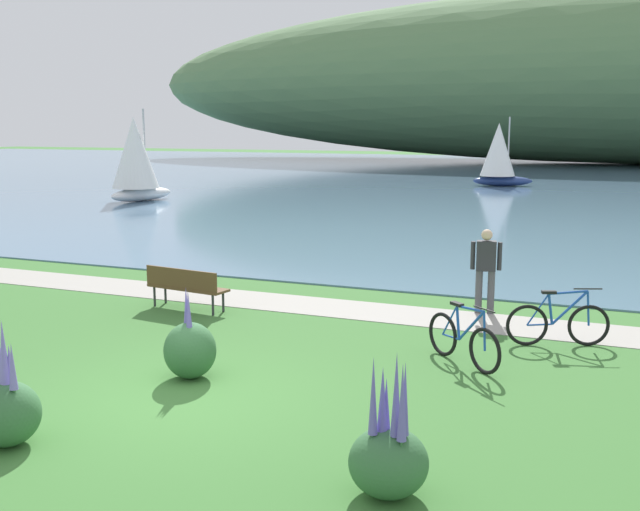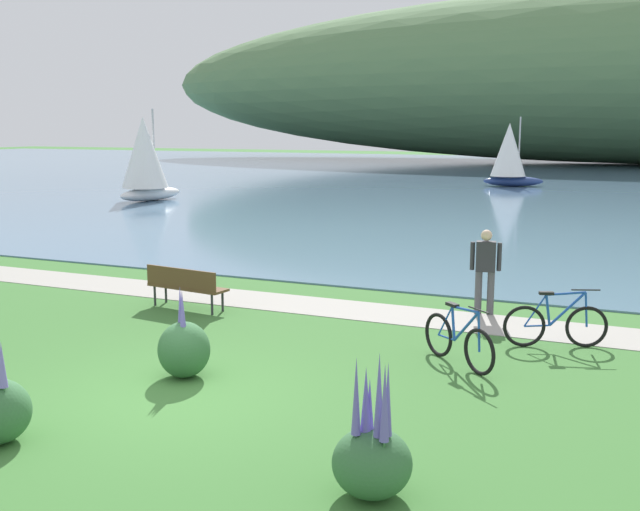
% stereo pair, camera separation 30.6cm
% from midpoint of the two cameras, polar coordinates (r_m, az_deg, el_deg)
% --- Properties ---
extents(ground_plane, '(200.00, 200.00, 0.00)m').
position_cam_midpoint_polar(ground_plane, '(10.79, -10.37, -10.53)').
color(ground_plane, '#3D7533').
extents(bay_water, '(180.00, 80.00, 0.04)m').
position_cam_midpoint_polar(bay_water, '(56.41, 17.80, 5.57)').
color(bay_water, '#5B7F9E').
rests_on(bay_water, ground).
extents(shoreline_path, '(60.00, 1.50, 0.01)m').
position_cam_midpoint_polar(shoreline_path, '(15.61, 1.35, -3.97)').
color(shoreline_path, '#A39E93').
rests_on(shoreline_path, ground).
extents(park_bench_near_camera, '(1.85, 0.71, 0.88)m').
position_cam_midpoint_polar(park_bench_near_camera, '(15.60, -9.65, -2.18)').
color(park_bench_near_camera, brown).
rests_on(park_bench_near_camera, ground).
extents(bicycle_leaning_near_bench, '(1.40, 1.18, 1.01)m').
position_cam_midpoint_polar(bicycle_leaning_near_bench, '(12.07, 11.18, -6.37)').
color(bicycle_leaning_near_bench, black).
rests_on(bicycle_leaning_near_bench, ground).
extents(bicycle_beside_path, '(1.67, 0.70, 1.01)m').
position_cam_midpoint_polar(bicycle_beside_path, '(13.45, 18.09, -4.99)').
color(bicycle_beside_path, black).
rests_on(bicycle_beside_path, ground).
extents(person_at_shoreline, '(0.60, 0.29, 1.71)m').
position_cam_midpoint_polar(person_at_shoreline, '(15.25, 13.01, -0.81)').
color(person_at_shoreline, '#4C4C51').
rests_on(person_at_shoreline, ground).
extents(echium_bush_closest_to_camera, '(0.82, 0.82, 1.56)m').
position_cam_midpoint_polar(echium_bush_closest_to_camera, '(7.87, 5.13, -15.04)').
color(echium_bush_closest_to_camera, '#386B3D').
rests_on(echium_bush_closest_to_camera, ground).
extents(echium_bush_beside_closest, '(0.78, 0.78, 1.39)m').
position_cam_midpoint_polar(echium_bush_beside_closest, '(11.45, -9.53, -6.99)').
color(echium_bush_beside_closest, '#386B3D').
rests_on(echium_bush_beside_closest, ground).
extents(sailboat_nearest_to_shore, '(3.76, 2.67, 4.25)m').
position_cam_midpoint_polar(sailboat_nearest_to_shore, '(48.07, 14.37, 7.49)').
color(sailboat_nearest_to_shore, navy).
rests_on(sailboat_nearest_to_shore, bay_water).
extents(sailboat_mid_bay, '(2.67, 3.99, 4.53)m').
position_cam_midpoint_polar(sailboat_mid_bay, '(38.22, -12.93, 7.23)').
color(sailboat_mid_bay, white).
rests_on(sailboat_mid_bay, bay_water).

